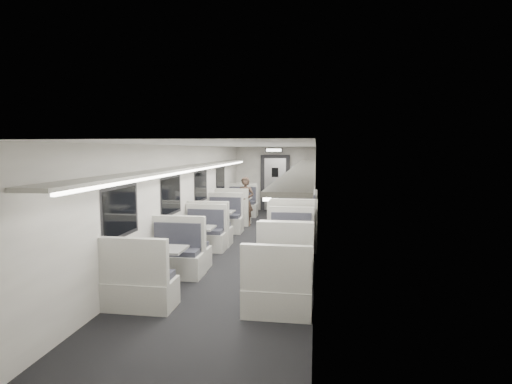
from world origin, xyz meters
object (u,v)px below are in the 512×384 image
(booth_left_a, at_px, (238,209))
(passenger, at_px, (245,201))
(booth_left_c, at_px, (195,242))
(booth_right_d, at_px, (282,275))
(booth_right_b, at_px, (294,226))
(booth_right_a, at_px, (299,212))
(booth_left_d, at_px, (160,269))
(vestibule_door, at_px, (275,183))
(booth_right_c, at_px, (288,249))
(exit_sign, at_px, (274,150))
(booth_left_b, at_px, (218,224))

(booth_left_a, distance_m, passenger, 1.04)
(booth_left_c, height_order, booth_right_d, booth_left_c)
(booth_right_d, bearing_deg, passenger, 105.62)
(booth_left_a, height_order, booth_right_d, booth_left_a)
(booth_right_b, bearing_deg, passenger, 129.91)
(booth_right_a, height_order, booth_right_d, booth_right_d)
(booth_left_c, xyz_separation_m, booth_right_d, (2.00, -1.91, -0.00))
(booth_left_d, bearing_deg, booth_right_d, 0.78)
(booth_right_a, height_order, passenger, passenger)
(booth_right_a, xyz_separation_m, vestibule_door, (-1.00, 2.52, 0.69))
(booth_left_d, xyz_separation_m, booth_right_b, (2.00, 3.81, 0.04))
(booth_right_b, height_order, booth_right_d, booth_right_b)
(booth_right_c, bearing_deg, booth_left_c, 170.95)
(booth_left_a, height_order, exit_sign, exit_sign)
(booth_right_c, bearing_deg, booth_left_b, 131.09)
(booth_right_c, height_order, passenger, passenger)
(booth_left_c, xyz_separation_m, booth_right_c, (2.00, -0.32, 0.01))
(vestibule_door, relative_size, exit_sign, 3.39)
(booth_left_b, height_order, booth_right_a, booth_left_b)
(vestibule_door, xyz_separation_m, exit_sign, (0.00, -0.49, 1.24))
(booth_left_a, relative_size, booth_left_c, 1.09)
(booth_left_d, bearing_deg, exit_sign, 83.15)
(passenger, relative_size, exit_sign, 2.40)
(booth_left_c, height_order, booth_left_d, booth_left_d)
(booth_left_c, xyz_separation_m, booth_right_a, (2.00, 4.36, -0.00))
(booth_right_b, relative_size, booth_right_c, 1.13)
(booth_right_a, xyz_separation_m, exit_sign, (-1.00, 2.03, 1.93))
(booth_right_c, relative_size, vestibule_door, 0.95)
(booth_left_c, xyz_separation_m, passenger, (0.41, 3.77, 0.39))
(booth_left_a, relative_size, vestibule_door, 1.01)
(booth_left_b, relative_size, vestibule_door, 0.97)
(booth_right_b, relative_size, passenger, 1.53)
(booth_right_d, bearing_deg, booth_left_d, -179.22)
(vestibule_door, distance_m, exit_sign, 1.33)
(booth_right_d, bearing_deg, booth_right_a, 90.00)
(booth_left_a, xyz_separation_m, booth_left_b, (0.00, -2.67, -0.02))
(booth_right_d, bearing_deg, booth_left_a, 106.96)
(booth_left_c, height_order, booth_right_c, booth_right_c)
(booth_left_a, relative_size, booth_right_d, 1.09)
(booth_right_b, bearing_deg, booth_right_c, -90.00)
(booth_left_b, xyz_separation_m, booth_right_d, (2.00, -3.88, -0.02))
(booth_left_b, xyz_separation_m, exit_sign, (1.00, 4.42, 1.91))
(booth_left_d, bearing_deg, booth_right_b, 62.28)
(booth_right_c, xyz_separation_m, passenger, (-1.59, 4.09, 0.39))
(vestibule_door, bearing_deg, booth_left_c, -98.27)
(booth_right_d, height_order, exit_sign, exit_sign)
(booth_left_d, distance_m, passenger, 5.73)
(booth_right_b, relative_size, booth_right_d, 1.16)
(booth_left_a, relative_size, exit_sign, 3.44)
(booth_right_b, height_order, passenger, passenger)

